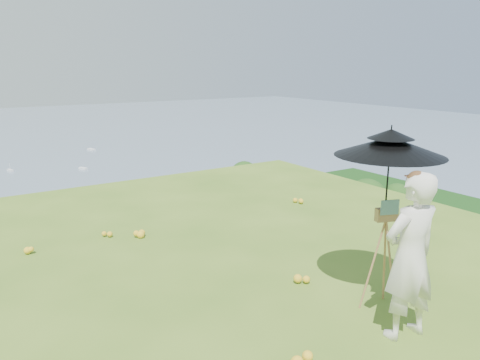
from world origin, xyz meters
TOP-DOWN VIEW (x-y plane):
  - ground at (0.00, 0.00)m, footprint 14.00×14.00m
  - wildflowers at (0.00, 0.25)m, footprint 10.00×10.50m
  - painter at (2.13, -1.58)m, footprint 0.73×0.52m
  - field_easel at (2.39, -1.02)m, footprint 0.68×0.68m
  - sun_umbrella at (2.40, -0.99)m, footprint 1.39×1.39m
  - painter_cap at (2.13, -1.58)m, footprint 0.26×0.29m

SIDE VIEW (x-z plane):
  - ground at x=0.00m, z-range 0.00..0.00m
  - wildflowers at x=0.00m, z-range 0.00..0.12m
  - field_easel at x=2.39m, z-range 0.00..1.40m
  - painter at x=2.13m, z-range 0.00..1.86m
  - sun_umbrella at x=2.40m, z-range 1.15..2.25m
  - painter_cap at x=2.13m, z-range 1.76..1.86m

